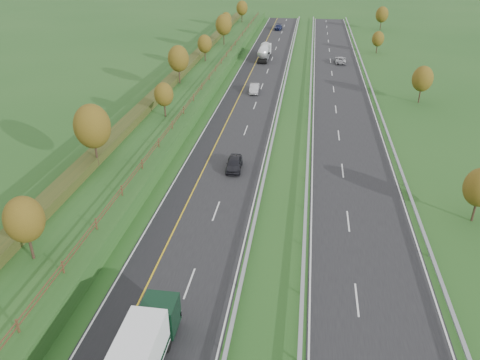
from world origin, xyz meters
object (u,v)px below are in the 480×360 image
object	(u,v)px
car_silver_mid	(254,88)
road_tanker	(264,51)
car_dark_near	(234,164)
car_oncoming	(340,60)
car_small_far	(278,27)

from	to	relation	value
car_silver_mid	road_tanker	bearing A→B (deg)	89.25
car_dark_near	car_silver_mid	size ratio (longest dim) A/B	0.99
road_tanker	car_silver_mid	xyz separation A→B (m)	(0.87, -27.85, -1.03)
car_dark_near	car_oncoming	distance (m)	61.64
road_tanker	car_dark_near	size ratio (longest dim) A/B	2.38
road_tanker	car_oncoming	distance (m)	18.16
road_tanker	car_small_far	world-z (taller)	road_tanker
car_silver_mid	car_oncoming	distance (m)	31.38
car_silver_mid	car_small_far	bearing A→B (deg)	87.81
car_dark_near	car_small_far	world-z (taller)	car_dark_near
car_dark_near	car_silver_mid	xyz separation A→B (m)	(-1.37, 33.33, -0.02)
car_silver_mid	car_small_far	distance (m)	68.85
car_dark_near	car_small_far	xyz separation A→B (m)	(-1.78, 102.17, -0.05)
car_dark_near	car_oncoming	size ratio (longest dim) A/B	0.90
road_tanker	car_dark_near	world-z (taller)	road_tanker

